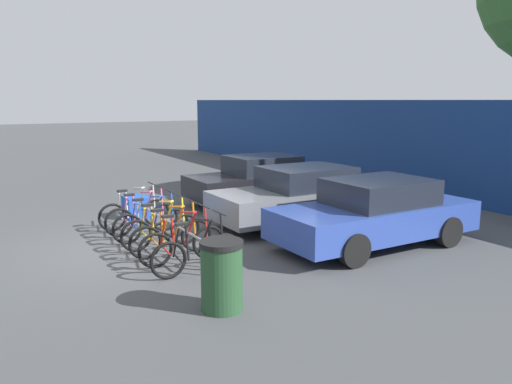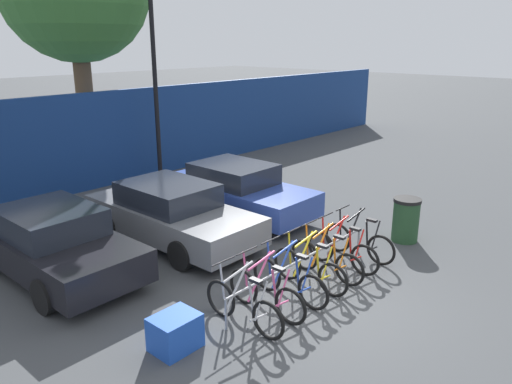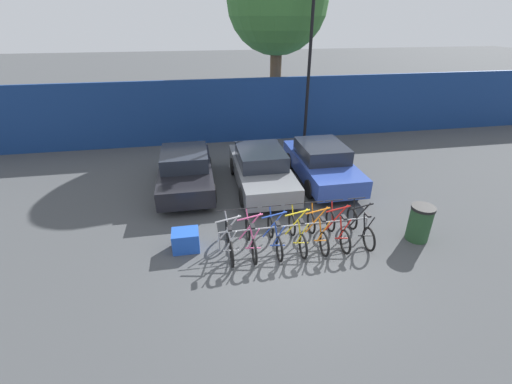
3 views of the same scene
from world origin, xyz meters
The scene contains 16 objects.
ground_plane centered at (0.00, 0.00, 0.00)m, with size 120.00×120.00×0.00m, color #424447.
hoarding_wall centered at (0.00, 9.50, 1.50)m, with size 36.00×0.16×3.00m, color navy.
bike_rack centered at (0.31, 0.68, 0.49)m, with size 4.17×0.04×0.57m.
bicycle_silver centered at (-1.51, 0.53, 0.38)m, with size 0.68×1.71×1.05m.
bicycle_pink centered at (-0.94, 0.53, 0.38)m, with size 0.68×1.71×1.05m.
bicycle_blue centered at (-0.30, 0.53, 0.38)m, with size 0.68×1.71×1.05m.
bicycle_yellow centered at (0.32, 0.53, 0.38)m, with size 0.68×1.71×1.05m.
bicycle_orange centered at (0.89, 0.53, 0.38)m, with size 0.68×1.71×1.05m.
bicycle_red centered at (1.46, 0.53, 0.38)m, with size 0.68×1.71×1.05m.
bicycle_black centered at (2.12, 0.53, 0.38)m, with size 0.68×1.71×1.05m.
car_black centered at (-2.60, 4.60, 0.69)m, with size 1.91×4.18×1.40m.
car_grey centered at (0.06, 4.26, 0.69)m, with size 1.91×4.49×1.40m.
car_blue centered at (2.39, 4.42, 0.69)m, with size 1.91×4.39×1.40m.
lamp_post centered at (3.03, 8.50, 3.89)m, with size 0.24×0.44×7.06m.
trash_bin centered at (3.70, 0.22, 0.52)m, with size 0.63×0.63×1.03m.
cargo_crate centered at (-2.63, 0.89, 0.28)m, with size 0.70×0.56×0.55m, color blue.
Camera 2 is at (-6.74, -4.40, 4.52)m, focal length 35.00 mm.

